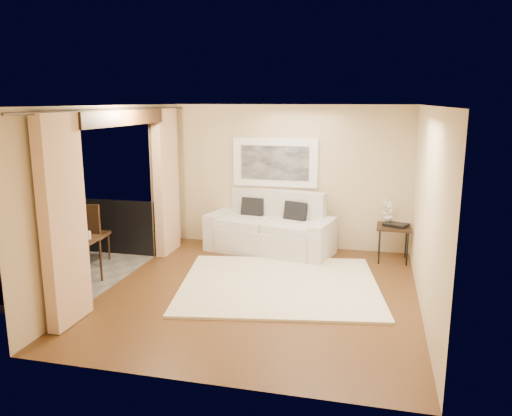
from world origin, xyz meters
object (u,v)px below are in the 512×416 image
(sofa, at_px, (271,230))
(balcony_chair_far, at_px, (90,229))
(bistro_table, at_px, (75,244))
(balcony_chair_near, at_px, (74,257))
(ice_bucket, at_px, (70,230))
(orchid, at_px, (388,211))
(side_table, at_px, (394,229))

(sofa, distance_m, balcony_chair_far, 3.24)
(bistro_table, relative_size, balcony_chair_near, 0.81)
(balcony_chair_far, distance_m, balcony_chair_near, 1.25)
(bistro_table, bearing_deg, ice_bucket, 146.47)
(orchid, height_order, balcony_chair_near, orchid)
(sofa, relative_size, balcony_chair_far, 2.28)
(side_table, distance_m, ice_bucket, 5.36)
(side_table, relative_size, orchid, 1.38)
(side_table, bearing_deg, balcony_chair_far, -164.09)
(balcony_chair_far, relative_size, balcony_chair_near, 1.19)
(sofa, xyz_separation_m, bistro_table, (-2.50, -2.47, 0.26))
(side_table, xyz_separation_m, balcony_chair_far, (-5.04, -1.44, 0.06))
(balcony_chair_far, height_order, balcony_chair_near, balcony_chair_far)
(sofa, relative_size, bistro_table, 3.36)
(orchid, height_order, bistro_table, orchid)
(side_table, bearing_deg, balcony_chair_near, -150.52)
(ice_bucket, bearing_deg, side_table, 25.07)
(side_table, relative_size, ice_bucket, 3.16)
(balcony_chair_far, bearing_deg, ice_bucket, 96.04)
(side_table, height_order, balcony_chair_near, balcony_chair_near)
(side_table, distance_m, orchid, 0.34)
(orchid, relative_size, balcony_chair_near, 0.51)
(side_table, relative_size, bistro_table, 0.86)
(sofa, xyz_separation_m, orchid, (2.10, 0.05, 0.47))
(orchid, distance_m, ice_bucket, 5.33)
(bistro_table, xyz_separation_m, balcony_chair_far, (-0.33, 0.93, -0.02))
(bistro_table, xyz_separation_m, ice_bucket, (-0.15, 0.10, 0.18))
(side_table, height_order, orchid, orchid)
(orchid, relative_size, bistro_table, 0.62)
(balcony_chair_far, bearing_deg, sofa, -158.08)
(orchid, bearing_deg, sofa, -178.72)
(bistro_table, height_order, balcony_chair_near, balcony_chair_near)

